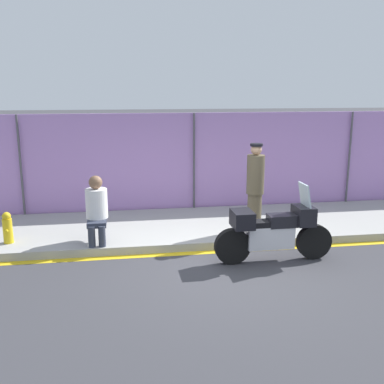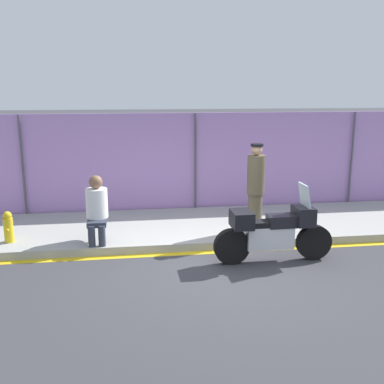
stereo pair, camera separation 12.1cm
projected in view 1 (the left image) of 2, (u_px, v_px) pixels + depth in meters
name	position (u px, v px, depth m)	size (l,w,h in m)	color
ground_plane	(227.00, 269.00, 7.87)	(120.00, 120.00, 0.00)	#38383D
sidewalk	(203.00, 226.00, 10.06)	(30.40, 2.67, 0.16)	#9E9E99
curb_paint_stripe	(216.00, 252.00, 8.71)	(30.40, 0.18, 0.01)	gold
storefront_fence	(193.00, 164.00, 11.16)	(28.88, 0.17, 2.52)	#AD7FC6
motorcycle	(273.00, 231.00, 8.13)	(2.21, 0.51, 1.44)	black
officer_standing	(255.00, 187.00, 9.28)	(0.36, 0.36, 1.84)	brown
person_seated_on_curb	(97.00, 206.00, 8.70)	(0.42, 0.69, 1.30)	#2D3342
fire_hydrant	(8.00, 228.00, 8.67)	(0.18, 0.23, 0.62)	gold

